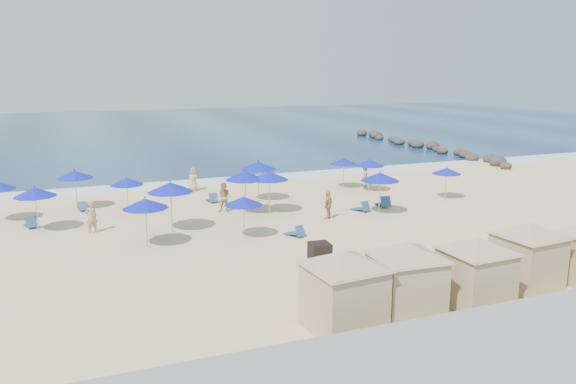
% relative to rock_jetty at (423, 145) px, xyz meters
% --- Properties ---
extents(ground, '(160.00, 160.00, 0.00)m').
position_rel_rock_jetty_xyz_m(ground, '(-24.01, -24.90, -0.36)').
color(ground, beige).
rests_on(ground, ground).
extents(ocean, '(160.00, 80.00, 0.06)m').
position_rel_rock_jetty_xyz_m(ocean, '(-24.01, 30.10, -0.33)').
color(ocean, navy).
rests_on(ocean, ground).
extents(surf_line, '(160.00, 2.50, 0.08)m').
position_rel_rock_jetty_xyz_m(surf_line, '(-24.01, -9.40, -0.32)').
color(surf_line, white).
rests_on(surf_line, ground).
extents(seawall, '(160.00, 6.10, 1.22)m').
position_rel_rock_jetty_xyz_m(seawall, '(-24.01, -38.40, 0.29)').
color(seawall, gray).
rests_on(seawall, ground).
extents(rock_jetty, '(2.56, 26.66, 0.96)m').
position_rel_rock_jetty_xyz_m(rock_jetty, '(0.00, 0.00, 0.00)').
color(rock_jetty, '#2B2524').
rests_on(rock_jetty, ground).
extents(trash_bin, '(0.91, 0.91, 0.86)m').
position_rel_rock_jetty_xyz_m(trash_bin, '(-24.97, -28.46, 0.07)').
color(trash_bin, black).
rests_on(trash_bin, ground).
extents(cabana_0, '(4.68, 4.68, 2.95)m').
position_rel_rock_jetty_xyz_m(cabana_0, '(-26.99, -34.67, 1.32)').
color(cabana_0, tan).
rests_on(cabana_0, ground).
extents(cabana_1, '(4.57, 4.57, 2.87)m').
position_rel_rock_jetty_xyz_m(cabana_1, '(-24.55, -34.47, 1.28)').
color(cabana_1, tan).
rests_on(cabana_1, ground).
extents(cabana_2, '(4.46, 4.46, 2.80)m').
position_rel_rock_jetty_xyz_m(cabana_2, '(-21.81, -34.68, 1.24)').
color(cabana_2, tan).
rests_on(cabana_2, ground).
extents(cabana_3, '(4.49, 4.49, 2.83)m').
position_rel_rock_jetty_xyz_m(cabana_3, '(-18.77, -33.95, 1.26)').
color(cabana_3, tan).
rests_on(cabana_3, ground).
extents(umbrella_1, '(2.14, 2.14, 2.44)m').
position_rel_rock_jetty_xyz_m(umbrella_1, '(-36.59, -18.94, 1.75)').
color(umbrella_1, '#A5A8AD').
rests_on(umbrella_1, ground).
extents(umbrella_2, '(2.16, 2.16, 2.46)m').
position_rel_rock_jetty_xyz_m(umbrella_2, '(-34.61, -14.56, 1.77)').
color(umbrella_2, '#A5A8AD').
rests_on(umbrella_2, ground).
extents(umbrella_3, '(2.16, 2.16, 2.46)m').
position_rel_rock_jetty_xyz_m(umbrella_3, '(-31.69, -23.62, 1.77)').
color(umbrella_3, '#A5A8AD').
rests_on(umbrella_3, ground).
extents(umbrella_4, '(1.94, 1.94, 2.21)m').
position_rel_rock_jetty_xyz_m(umbrella_4, '(-31.86, -16.76, 1.55)').
color(umbrella_4, '#A5A8AD').
rests_on(umbrella_4, ground).
extents(umbrella_5, '(2.28, 2.28, 2.60)m').
position_rel_rock_jetty_xyz_m(umbrella_5, '(-24.20, -19.70, 1.89)').
color(umbrella_5, '#A5A8AD').
rests_on(umbrella_5, ground).
extents(umbrella_6, '(1.95, 1.95, 2.22)m').
position_rel_rock_jetty_xyz_m(umbrella_6, '(-27.02, -23.93, 1.56)').
color(umbrella_6, '#A5A8AD').
rests_on(umbrella_6, ground).
extents(umbrella_7, '(2.34, 2.34, 2.66)m').
position_rel_rock_jetty_xyz_m(umbrella_7, '(-23.79, -16.50, 1.95)').
color(umbrella_7, '#A5A8AD').
rests_on(umbrella_7, ground).
extents(umbrella_8, '(2.26, 2.26, 2.57)m').
position_rel_rock_jetty_xyz_m(umbrella_8, '(-18.37, -22.24, 1.87)').
color(umbrella_8, '#A5A8AD').
rests_on(umbrella_8, ground).
extents(umbrella_9, '(1.96, 1.96, 2.23)m').
position_rel_rock_jetty_xyz_m(umbrella_9, '(-16.97, -14.94, 1.58)').
color(umbrella_9, '#A5A8AD').
rests_on(umbrella_9, ground).
extents(umbrella_10, '(2.05, 2.05, 2.33)m').
position_rel_rock_jetty_xyz_m(umbrella_10, '(-15.89, -16.63, 1.66)').
color(umbrella_10, '#A5A8AD').
rests_on(umbrella_10, ground).
extents(umbrella_11, '(1.88, 1.88, 2.14)m').
position_rel_rock_jetty_xyz_m(umbrella_11, '(-12.34, -20.36, 1.50)').
color(umbrella_11, '#A5A8AD').
rests_on(umbrella_11, ground).
extents(umbrella_12, '(2.39, 2.39, 2.72)m').
position_rel_rock_jetty_xyz_m(umbrella_12, '(-30.14, -21.41, 2.00)').
color(umbrella_12, '#A5A8AD').
rests_on(umbrella_12, ground).
extents(umbrella_13, '(2.32, 2.32, 2.65)m').
position_rel_rock_jetty_xyz_m(umbrella_13, '(-25.55, -19.41, 1.93)').
color(umbrella_13, '#A5A8AD').
rests_on(umbrella_13, ground).
extents(beach_chair_0, '(0.78, 1.31, 0.68)m').
position_rel_rock_jetty_xyz_m(beach_chair_0, '(-37.01, -17.92, -0.13)').
color(beach_chair_0, '#264A8E').
rests_on(beach_chair_0, ground).
extents(beach_chair_1, '(0.52, 1.12, 0.61)m').
position_rel_rock_jetty_xyz_m(beach_chair_1, '(-34.33, -15.03, -0.15)').
color(beach_chair_1, '#264A8E').
rests_on(beach_chair_1, ground).
extents(beach_chair_2, '(0.57, 1.21, 0.66)m').
position_rel_rock_jetty_xyz_m(beach_chair_2, '(-26.62, -15.73, -0.13)').
color(beach_chair_2, '#264A8E').
rests_on(beach_chair_2, ground).
extents(beach_chair_3, '(0.91, 1.26, 0.63)m').
position_rel_rock_jetty_xyz_m(beach_chair_3, '(-24.51, -24.54, -0.14)').
color(beach_chair_3, '#264A8E').
rests_on(beach_chair_3, ground).
extents(beach_chair_4, '(0.88, 1.33, 0.67)m').
position_rel_rock_jetty_xyz_m(beach_chair_4, '(-18.95, -21.24, -0.13)').
color(beach_chair_4, '#264A8E').
rests_on(beach_chair_4, ground).
extents(beach_chair_5, '(0.81, 1.45, 0.76)m').
position_rel_rock_jetty_xyz_m(beach_chair_5, '(-17.19, -20.77, -0.10)').
color(beach_chair_5, '#264A8E').
rests_on(beach_chair_5, ground).
extents(beachgoer_0, '(0.71, 0.58, 1.67)m').
position_rel_rock_jetty_xyz_m(beachgoer_0, '(-34.00, -20.11, 0.48)').
color(beachgoer_0, tan).
rests_on(beachgoer_0, ground).
extents(beachgoer_1, '(1.09, 1.03, 1.77)m').
position_rel_rock_jetty_xyz_m(beachgoer_1, '(-26.55, -18.48, 0.53)').
color(beachgoer_1, tan).
rests_on(beachgoer_1, ground).
extents(beachgoer_2, '(0.98, 0.91, 1.62)m').
position_rel_rock_jetty_xyz_m(beachgoer_2, '(-21.54, -22.07, 0.45)').
color(beachgoer_2, tan).
rests_on(beachgoer_2, ground).
extents(beachgoer_3, '(0.92, 1.17, 1.59)m').
position_rel_rock_jetty_xyz_m(beachgoer_3, '(-15.28, -14.99, 0.43)').
color(beachgoer_3, tan).
rests_on(beachgoer_3, ground).
extents(beachgoer_4, '(0.93, 0.94, 1.64)m').
position_rel_rock_jetty_xyz_m(beachgoer_4, '(-26.99, -11.90, 0.46)').
color(beachgoer_4, tan).
rests_on(beachgoer_4, ground).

